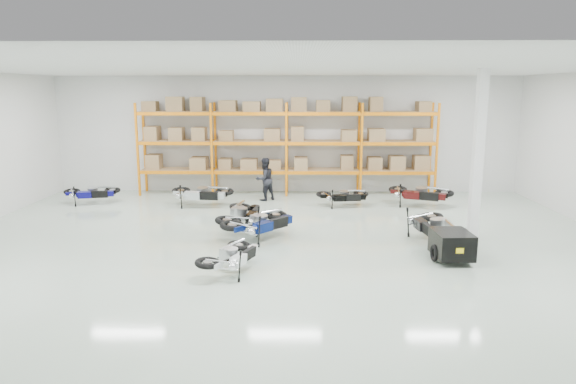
{
  "coord_description": "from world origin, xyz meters",
  "views": [
    {
      "loc": [
        0.44,
        -13.09,
        3.94
      ],
      "look_at": [
        0.16,
        1.26,
        1.1
      ],
      "focal_mm": 32.0,
      "sensor_mm": 36.0,
      "label": 1
    }
  ],
  "objects_px": {
    "moto_silver_left": "(232,251)",
    "moto_back_c": "(343,193)",
    "moto_back_a": "(91,190)",
    "moto_back_b": "(201,190)",
    "moto_blue_centre": "(261,218)",
    "moto_black_far_left": "(242,210)",
    "moto_back_d": "(419,190)",
    "trailer": "(452,244)",
    "moto_touring_right": "(434,221)",
    "person_back": "(265,179)"
  },
  "relations": [
    {
      "from": "moto_touring_right",
      "to": "moto_back_d",
      "type": "relative_size",
      "value": 0.99
    },
    {
      "from": "moto_silver_left",
      "to": "moto_black_far_left",
      "type": "height_order",
      "value": "moto_black_far_left"
    },
    {
      "from": "moto_back_d",
      "to": "trailer",
      "type": "bearing_deg",
      "value": -161.92
    },
    {
      "from": "moto_back_a",
      "to": "person_back",
      "type": "height_order",
      "value": "person_back"
    },
    {
      "from": "moto_back_a",
      "to": "trailer",
      "type": "bearing_deg",
      "value": -130.18
    },
    {
      "from": "moto_blue_centre",
      "to": "moto_silver_left",
      "type": "xyz_separation_m",
      "value": [
        -0.45,
        -2.61,
        -0.09
      ]
    },
    {
      "from": "moto_black_far_left",
      "to": "moto_touring_right",
      "type": "height_order",
      "value": "moto_black_far_left"
    },
    {
      "from": "moto_silver_left",
      "to": "moto_back_d",
      "type": "distance_m",
      "value": 8.79
    },
    {
      "from": "moto_black_far_left",
      "to": "moto_back_b",
      "type": "height_order",
      "value": "moto_black_far_left"
    },
    {
      "from": "moto_blue_centre",
      "to": "moto_silver_left",
      "type": "height_order",
      "value": "moto_blue_centre"
    },
    {
      "from": "moto_back_d",
      "to": "moto_blue_centre",
      "type": "bearing_deg",
      "value": 152.44
    },
    {
      "from": "trailer",
      "to": "moto_back_c",
      "type": "bearing_deg",
      "value": 105.96
    },
    {
      "from": "moto_blue_centre",
      "to": "moto_black_far_left",
      "type": "distance_m",
      "value": 1.02
    },
    {
      "from": "moto_touring_right",
      "to": "moto_back_b",
      "type": "bearing_deg",
      "value": 142.46
    },
    {
      "from": "moto_silver_left",
      "to": "moto_back_c",
      "type": "distance_m",
      "value": 7.3
    },
    {
      "from": "moto_touring_right",
      "to": "moto_back_b",
      "type": "relative_size",
      "value": 1.0
    },
    {
      "from": "trailer",
      "to": "moto_back_c",
      "type": "distance_m",
      "value": 6.15
    },
    {
      "from": "trailer",
      "to": "moto_back_a",
      "type": "bearing_deg",
      "value": 147.55
    },
    {
      "from": "moto_back_a",
      "to": "moto_silver_left",
      "type": "bearing_deg",
      "value": -150.74
    },
    {
      "from": "moto_touring_right",
      "to": "moto_back_a",
      "type": "xyz_separation_m",
      "value": [
        -10.91,
        4.49,
        -0.08
      ]
    },
    {
      "from": "moto_black_far_left",
      "to": "moto_touring_right",
      "type": "relative_size",
      "value": 1.03
    },
    {
      "from": "moto_silver_left",
      "to": "trailer",
      "type": "distance_m",
      "value": 5.11
    },
    {
      "from": "trailer",
      "to": "moto_blue_centre",
      "type": "bearing_deg",
      "value": 155.67
    },
    {
      "from": "moto_back_b",
      "to": "moto_back_d",
      "type": "xyz_separation_m",
      "value": [
        7.56,
        0.13,
        0.01
      ]
    },
    {
      "from": "moto_back_c",
      "to": "moto_back_d",
      "type": "height_order",
      "value": "moto_back_d"
    },
    {
      "from": "moto_back_a",
      "to": "moto_black_far_left",
      "type": "bearing_deg",
      "value": -132.28
    },
    {
      "from": "moto_back_a",
      "to": "moto_back_b",
      "type": "bearing_deg",
      "value": -105.62
    },
    {
      "from": "moto_silver_left",
      "to": "trailer",
      "type": "relative_size",
      "value": 0.94
    },
    {
      "from": "moto_back_a",
      "to": "moto_back_c",
      "type": "height_order",
      "value": "moto_back_a"
    },
    {
      "from": "person_back",
      "to": "moto_back_c",
      "type": "bearing_deg",
      "value": 122.21
    },
    {
      "from": "moto_black_far_left",
      "to": "moto_back_b",
      "type": "relative_size",
      "value": 1.04
    },
    {
      "from": "moto_back_c",
      "to": "moto_back_b",
      "type": "bearing_deg",
      "value": 86.43
    },
    {
      "from": "moto_silver_left",
      "to": "moto_back_b",
      "type": "xyz_separation_m",
      "value": [
        -1.92,
        6.61,
        0.09
      ]
    },
    {
      "from": "trailer",
      "to": "moto_back_b",
      "type": "distance_m",
      "value": 9.04
    },
    {
      "from": "moto_back_d",
      "to": "moto_silver_left",
      "type": "bearing_deg",
      "value": 164.01
    },
    {
      "from": "moto_touring_right",
      "to": "moto_back_c",
      "type": "height_order",
      "value": "moto_touring_right"
    },
    {
      "from": "moto_black_far_left",
      "to": "trailer",
      "type": "height_order",
      "value": "moto_black_far_left"
    },
    {
      "from": "moto_touring_right",
      "to": "moto_back_c",
      "type": "distance_m",
      "value": 4.67
    },
    {
      "from": "moto_silver_left",
      "to": "moto_back_d",
      "type": "height_order",
      "value": "moto_back_d"
    },
    {
      "from": "moto_back_d",
      "to": "person_back",
      "type": "relative_size",
      "value": 1.23
    },
    {
      "from": "moto_blue_centre",
      "to": "moto_back_b",
      "type": "xyz_separation_m",
      "value": [
        -2.37,
        4.0,
        -0.0
      ]
    },
    {
      "from": "moto_silver_left",
      "to": "moto_touring_right",
      "type": "height_order",
      "value": "moto_touring_right"
    },
    {
      "from": "person_back",
      "to": "moto_silver_left",
      "type": "bearing_deg",
      "value": 49.77
    },
    {
      "from": "moto_blue_centre",
      "to": "person_back",
      "type": "height_order",
      "value": "person_back"
    },
    {
      "from": "moto_black_far_left",
      "to": "person_back",
      "type": "bearing_deg",
      "value": -88.81
    },
    {
      "from": "trailer",
      "to": "moto_back_d",
      "type": "distance_m",
      "value": 5.93
    },
    {
      "from": "moto_black_far_left",
      "to": "moto_back_a",
      "type": "xyz_separation_m",
      "value": [
        -5.74,
        3.48,
        -0.1
      ]
    },
    {
      "from": "moto_back_d",
      "to": "person_back",
      "type": "xyz_separation_m",
      "value": [
        -5.41,
        0.88,
        0.19
      ]
    },
    {
      "from": "moto_black_far_left",
      "to": "moto_back_c",
      "type": "height_order",
      "value": "moto_black_far_left"
    },
    {
      "from": "moto_silver_left",
      "to": "moto_black_far_left",
      "type": "bearing_deg",
      "value": -65.13
    }
  ]
}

